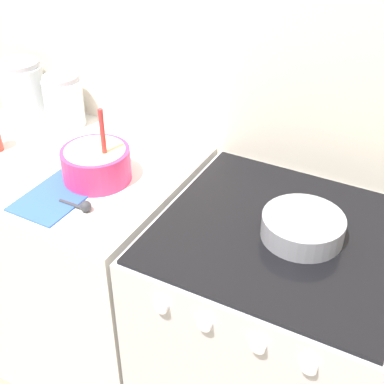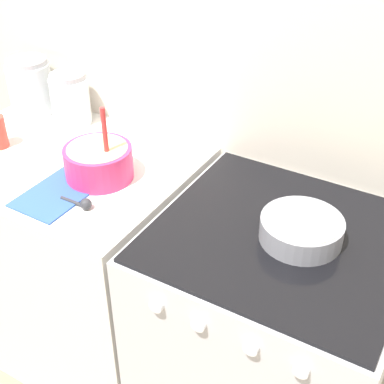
# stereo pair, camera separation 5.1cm
# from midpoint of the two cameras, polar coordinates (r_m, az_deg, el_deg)

# --- Properties ---
(wall_back) EXTENTS (4.85, 0.05, 2.40)m
(wall_back) POSITION_cam_midpoint_polar(r_m,az_deg,el_deg) (1.85, 4.50, 12.76)
(wall_back) COLOR beige
(wall_back) RESTS_ON ground_plane
(countertop_cabinet) EXTENTS (0.92, 0.69, 0.91)m
(countertop_cabinet) POSITION_cam_midpoint_polar(r_m,az_deg,el_deg) (2.21, -11.71, -6.62)
(countertop_cabinet) COLOR silver
(countertop_cabinet) RESTS_ON ground_plane
(stove) EXTENTS (0.74, 0.71, 0.91)m
(stove) POSITION_cam_midpoint_polar(r_m,az_deg,el_deg) (1.88, 9.00, -15.28)
(stove) COLOR silver
(stove) RESTS_ON ground_plane
(mixing_bowl) EXTENTS (0.22, 0.22, 0.26)m
(mixing_bowl) POSITION_cam_midpoint_polar(r_m,az_deg,el_deg) (1.77, -9.13, 3.33)
(mixing_bowl) COLOR #E0336B
(mixing_bowl) RESTS_ON countertop_cabinet
(baking_pan) EXTENTS (0.23, 0.23, 0.07)m
(baking_pan) POSITION_cam_midpoint_polar(r_m,az_deg,el_deg) (1.53, 12.53, -3.86)
(baking_pan) COLOR gray
(baking_pan) RESTS_ON stove
(storage_jar_left) EXTENTS (0.18, 0.18, 0.22)m
(storage_jar_left) POSITION_cam_midpoint_polar(r_m,az_deg,el_deg) (2.27, -16.15, 10.48)
(storage_jar_left) COLOR silver
(storage_jar_left) RESTS_ON countertop_cabinet
(storage_jar_middle) EXTENTS (0.15, 0.15, 0.20)m
(storage_jar_middle) POSITION_cam_midpoint_polar(r_m,az_deg,el_deg) (2.14, -12.14, 9.36)
(storage_jar_middle) COLOR silver
(storage_jar_middle) RESTS_ON countertop_cabinet
(recipe_page) EXTENTS (0.19, 0.30, 0.01)m
(recipe_page) POSITION_cam_midpoint_polar(r_m,az_deg,el_deg) (1.75, -12.99, 0.10)
(recipe_page) COLOR #3359B2
(recipe_page) RESTS_ON countertop_cabinet
(measuring_spoon) EXTENTS (0.12, 0.04, 0.04)m
(measuring_spoon) POSITION_cam_midpoint_polar(r_m,az_deg,el_deg) (1.66, -10.69, -1.23)
(measuring_spoon) COLOR #333338
(measuring_spoon) RESTS_ON countertop_cabinet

